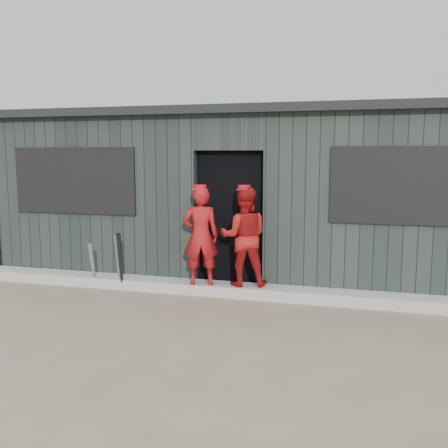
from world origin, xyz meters
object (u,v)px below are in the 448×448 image
(player_red_right, at_px, (244,236))
(player_grey_back, at_px, (259,243))
(bat_right, at_px, (120,262))
(player_red_left, at_px, (201,236))
(bat_left, at_px, (93,265))
(bat_mid, at_px, (118,261))
(dugout, at_px, (250,194))

(player_red_right, distance_m, player_grey_back, 0.67)
(bat_right, height_order, player_grey_back, player_grey_back)
(player_red_left, height_order, player_red_right, player_red_left)
(bat_left, xyz_separation_m, player_red_right, (2.20, 0.22, 0.49))
(bat_left, bearing_deg, player_red_right, 5.66)
(bat_left, height_order, player_red_left, player_red_left)
(player_red_left, distance_m, player_red_right, 0.60)
(bat_mid, distance_m, player_grey_back, 2.08)
(dugout, bearing_deg, bat_right, -127.43)
(bat_mid, bearing_deg, bat_left, -170.86)
(player_grey_back, bearing_deg, dugout, -60.53)
(bat_left, xyz_separation_m, player_red_left, (1.62, 0.10, 0.49))
(bat_left, relative_size, bat_mid, 0.85)
(bat_left, xyz_separation_m, player_grey_back, (2.29, 0.86, 0.29))
(bat_left, relative_size, player_grey_back, 0.56)
(player_red_right, height_order, player_grey_back, player_red_right)
(bat_right, height_order, dugout, dugout)
(bat_left, height_order, player_grey_back, player_grey_back)
(player_grey_back, bearing_deg, bat_right, 36.38)
(bat_left, relative_size, dugout, 0.08)
(bat_mid, height_order, player_red_right, player_red_right)
(bat_right, bearing_deg, bat_mid, 129.60)
(player_red_left, bearing_deg, bat_mid, -14.44)
(player_grey_back, xyz_separation_m, dugout, (-0.36, 1.02, 0.65))
(bat_right, bearing_deg, player_red_left, 7.25)
(bat_mid, height_order, player_grey_back, player_grey_back)
(bat_left, distance_m, player_red_right, 2.27)
(bat_right, distance_m, dugout, 2.56)
(bat_right, distance_m, player_red_right, 1.80)
(bat_right, distance_m, player_grey_back, 2.05)
(bat_right, bearing_deg, dugout, 52.57)
(player_red_right, bearing_deg, player_grey_back, -110.62)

